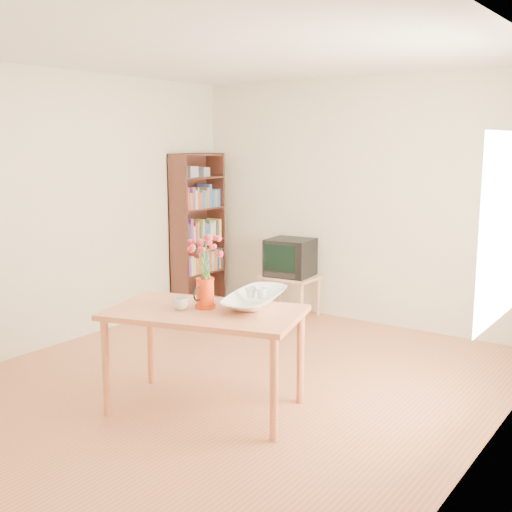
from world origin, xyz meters
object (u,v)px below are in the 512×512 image
Objects in this scene: table at (205,321)px; bowl at (255,272)px; mug at (181,304)px; television at (291,257)px; pitcher at (205,294)px.

bowl reaches higher than table.
mug is at bearing -161.90° from table.
television reaches higher than mug.
bowl reaches higher than television.
bowl is at bearing 50.37° from pitcher.
bowl is (0.21, 0.33, 0.33)m from table.
television is at bearing -86.29° from mug.
table is 0.19m from pitcher.
television is (-0.71, 2.64, -0.12)m from mug.
table is 2.94× the size of bowl.
pitcher is (-0.03, 0.05, 0.19)m from table.
pitcher is 0.43× the size of television.
pitcher is 2.00× the size of mug.
mug is at bearing -127.44° from pitcher.
table is 2.68m from television.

